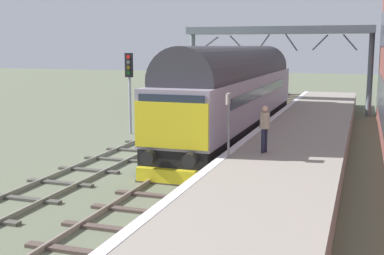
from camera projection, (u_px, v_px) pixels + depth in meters
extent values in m
plane|color=#5D644D|center=(209.00, 157.00, 21.77)|extent=(140.00, 140.00, 0.00)
cube|color=slate|center=(193.00, 154.00, 21.99)|extent=(0.07, 60.00, 0.15)
cube|color=slate|center=(225.00, 156.00, 21.53)|extent=(0.07, 60.00, 0.15)
cube|color=#4D3F39|center=(74.00, 251.00, 11.69)|extent=(2.50, 0.26, 0.09)
cube|color=#4D3F39|center=(106.00, 228.00, 13.13)|extent=(2.50, 0.26, 0.09)
cube|color=#4D3F39|center=(132.00, 210.00, 14.57)|extent=(2.50, 0.26, 0.09)
cube|color=#4D3F39|center=(153.00, 195.00, 16.01)|extent=(2.50, 0.26, 0.09)
cube|color=#4D3F39|center=(170.00, 183.00, 17.45)|extent=(2.50, 0.26, 0.09)
cube|color=#4D3F39|center=(185.00, 173.00, 18.89)|extent=(2.50, 0.26, 0.09)
cube|color=#4D3F39|center=(198.00, 164.00, 20.33)|extent=(2.50, 0.26, 0.09)
cube|color=#4D3F39|center=(209.00, 156.00, 21.77)|extent=(2.50, 0.26, 0.09)
cube|color=#4D3F39|center=(219.00, 149.00, 23.21)|extent=(2.50, 0.26, 0.09)
cube|color=#4D3F39|center=(227.00, 143.00, 24.65)|extent=(2.50, 0.26, 0.09)
cube|color=#4D3F39|center=(235.00, 138.00, 26.09)|extent=(2.50, 0.26, 0.09)
cube|color=#4D3F39|center=(242.00, 133.00, 27.53)|extent=(2.50, 0.26, 0.09)
cube|color=#4D3F39|center=(248.00, 128.00, 28.97)|extent=(2.50, 0.26, 0.09)
cube|color=#4D3F39|center=(253.00, 125.00, 30.41)|extent=(2.50, 0.26, 0.09)
cube|color=#4D3F39|center=(258.00, 121.00, 31.85)|extent=(2.50, 0.26, 0.09)
cube|color=#4D3F39|center=(263.00, 118.00, 33.29)|extent=(2.50, 0.26, 0.09)
cube|color=#4D3F39|center=(267.00, 115.00, 34.73)|extent=(2.50, 0.26, 0.09)
cube|color=#4D3F39|center=(271.00, 112.00, 36.17)|extent=(2.50, 0.26, 0.09)
cube|color=#4D3F39|center=(275.00, 109.00, 37.61)|extent=(2.50, 0.26, 0.09)
cube|color=#4D3F39|center=(278.00, 107.00, 39.04)|extent=(2.50, 0.26, 0.09)
cube|color=#4D3F39|center=(281.00, 105.00, 40.48)|extent=(2.50, 0.26, 0.09)
cube|color=#4D3F39|center=(284.00, 103.00, 41.92)|extent=(2.50, 0.26, 0.09)
cube|color=#4D3F39|center=(287.00, 101.00, 43.36)|extent=(2.50, 0.26, 0.09)
cube|color=#4D3F39|center=(289.00, 99.00, 44.80)|extent=(2.50, 0.26, 0.09)
cube|color=#4D3F39|center=(292.00, 98.00, 46.24)|extent=(2.50, 0.26, 0.09)
cube|color=#4D3F39|center=(294.00, 96.00, 47.68)|extent=(2.50, 0.26, 0.09)
cube|color=#4D3F39|center=(296.00, 95.00, 49.12)|extent=(2.50, 0.26, 0.09)
cube|color=gray|center=(118.00, 149.00, 23.11)|extent=(0.07, 60.00, 0.15)
cube|color=gray|center=(147.00, 151.00, 22.66)|extent=(0.07, 60.00, 0.15)
cube|color=#494740|center=(25.00, 199.00, 15.65)|extent=(2.50, 0.26, 0.09)
cube|color=#494740|center=(60.00, 183.00, 17.46)|extent=(2.50, 0.26, 0.09)
cube|color=#494740|center=(89.00, 170.00, 19.27)|extent=(2.50, 0.26, 0.09)
cube|color=#494740|center=(112.00, 159.00, 21.08)|extent=(2.50, 0.26, 0.09)
cube|color=#494740|center=(132.00, 150.00, 22.89)|extent=(2.50, 0.26, 0.09)
cube|color=#494740|center=(150.00, 143.00, 24.70)|extent=(2.50, 0.26, 0.09)
cube|color=#494740|center=(164.00, 136.00, 26.52)|extent=(2.50, 0.26, 0.09)
cube|color=#494740|center=(177.00, 130.00, 28.33)|extent=(2.50, 0.26, 0.09)
cube|color=#494740|center=(188.00, 125.00, 30.14)|extent=(2.50, 0.26, 0.09)
cube|color=#494740|center=(198.00, 121.00, 31.95)|extent=(2.50, 0.26, 0.09)
cube|color=#494740|center=(207.00, 117.00, 33.76)|extent=(2.50, 0.26, 0.09)
cube|color=#494740|center=(215.00, 113.00, 35.57)|extent=(2.50, 0.26, 0.09)
cube|color=#494740|center=(223.00, 110.00, 37.38)|extent=(2.50, 0.26, 0.09)
cube|color=#494740|center=(229.00, 107.00, 39.20)|extent=(2.50, 0.26, 0.09)
cube|color=#494740|center=(235.00, 104.00, 41.01)|extent=(2.50, 0.26, 0.09)
cube|color=#494740|center=(241.00, 102.00, 42.82)|extent=(2.50, 0.26, 0.09)
cube|color=#494740|center=(246.00, 99.00, 44.63)|extent=(2.50, 0.26, 0.09)
cube|color=#494740|center=(251.00, 97.00, 46.44)|extent=(2.50, 0.26, 0.09)
cube|color=#494740|center=(255.00, 95.00, 48.25)|extent=(2.50, 0.26, 0.09)
cube|color=#494740|center=(259.00, 94.00, 50.07)|extent=(2.50, 0.26, 0.09)
cube|color=gray|center=(294.00, 151.00, 20.56)|extent=(4.00, 44.00, 1.00)
cube|color=silver|center=(250.00, 136.00, 21.06)|extent=(0.30, 44.00, 0.01)
cube|color=black|center=(236.00, 122.00, 26.11)|extent=(2.56, 18.48, 0.60)
cube|color=gray|center=(236.00, 96.00, 25.89)|extent=(2.70, 18.48, 2.10)
cylinder|color=#333339|center=(236.00, 72.00, 25.70)|extent=(2.56, 17.00, 2.57)
cube|color=yellow|center=(171.00, 126.00, 17.23)|extent=(2.65, 0.08, 1.58)
cube|color=#232D3D|center=(171.00, 104.00, 17.14)|extent=(2.38, 0.04, 0.64)
cube|color=#232D3D|center=(263.00, 91.00, 25.42)|extent=(0.04, 12.93, 0.44)
cylinder|color=black|center=(148.00, 157.00, 17.45)|extent=(0.48, 0.35, 0.48)
cylinder|color=black|center=(190.00, 160.00, 16.98)|extent=(0.48, 0.35, 0.48)
cube|color=yellow|center=(171.00, 176.00, 17.45)|extent=(2.43, 0.36, 0.47)
cylinder|color=black|center=(187.00, 158.00, 19.07)|extent=(1.64, 1.04, 1.04)
cylinder|color=black|center=(197.00, 153.00, 20.10)|extent=(1.64, 1.04, 1.04)
cylinder|color=black|center=(205.00, 148.00, 21.13)|extent=(1.64, 1.04, 1.04)
cylinder|color=black|center=(257.00, 115.00, 31.18)|extent=(1.64, 1.04, 1.04)
cylinder|color=black|center=(260.00, 113.00, 32.21)|extent=(1.64, 1.04, 1.04)
cylinder|color=black|center=(263.00, 110.00, 33.24)|extent=(1.64, 1.04, 1.04)
cylinder|color=gray|center=(130.00, 94.00, 27.18)|extent=(0.14, 0.14, 4.32)
cube|color=black|center=(129.00, 65.00, 26.88)|extent=(0.44, 0.10, 1.27)
cylinder|color=red|center=(128.00, 57.00, 26.76)|extent=(0.20, 0.06, 0.20)
cylinder|color=#50504E|center=(128.00, 62.00, 26.80)|extent=(0.20, 0.06, 0.20)
cylinder|color=#53470A|center=(128.00, 68.00, 26.84)|extent=(0.20, 0.06, 0.20)
cylinder|color=#0A3E13|center=(129.00, 73.00, 26.89)|extent=(0.20, 0.06, 0.20)
cylinder|color=slate|center=(229.00, 126.00, 16.79)|extent=(0.08, 0.08, 2.14)
cube|color=silver|center=(228.00, 99.00, 16.66)|extent=(0.05, 0.44, 0.36)
cube|color=black|center=(227.00, 99.00, 16.66)|extent=(0.01, 0.20, 0.24)
cylinder|color=#25263E|center=(263.00, 141.00, 17.67)|extent=(0.13, 0.13, 0.84)
cylinder|color=#25263E|center=(266.00, 140.00, 17.84)|extent=(0.13, 0.13, 0.84)
cylinder|color=tan|center=(265.00, 121.00, 17.64)|extent=(0.42, 0.42, 0.56)
sphere|color=tan|center=(265.00, 109.00, 17.58)|extent=(0.22, 0.22, 0.22)
cylinder|color=tan|center=(262.00, 121.00, 17.47)|extent=(0.09, 0.09, 0.52)
cylinder|color=tan|center=(267.00, 120.00, 17.82)|extent=(0.09, 0.09, 0.52)
cylinder|color=slate|center=(193.00, 72.00, 37.93)|extent=(0.36, 0.36, 5.51)
cylinder|color=slate|center=(370.00, 75.00, 34.01)|extent=(0.36, 0.36, 5.51)
cube|color=slate|center=(278.00, 30.00, 35.49)|extent=(12.88, 2.00, 0.50)
cylinder|color=slate|center=(211.00, 43.00, 37.16)|extent=(1.20, 0.10, 0.90)
cylinder|color=slate|center=(237.00, 43.00, 36.55)|extent=(1.07, 0.10, 1.05)
cylinder|color=slate|center=(264.00, 43.00, 35.93)|extent=(0.90, 0.10, 1.19)
cylinder|color=slate|center=(291.00, 43.00, 35.32)|extent=(0.90, 0.10, 1.19)
cylinder|color=slate|center=(320.00, 42.00, 34.71)|extent=(1.05, 0.10, 1.07)
cylinder|color=slate|center=(350.00, 42.00, 34.10)|extent=(1.00, 0.10, 1.12)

